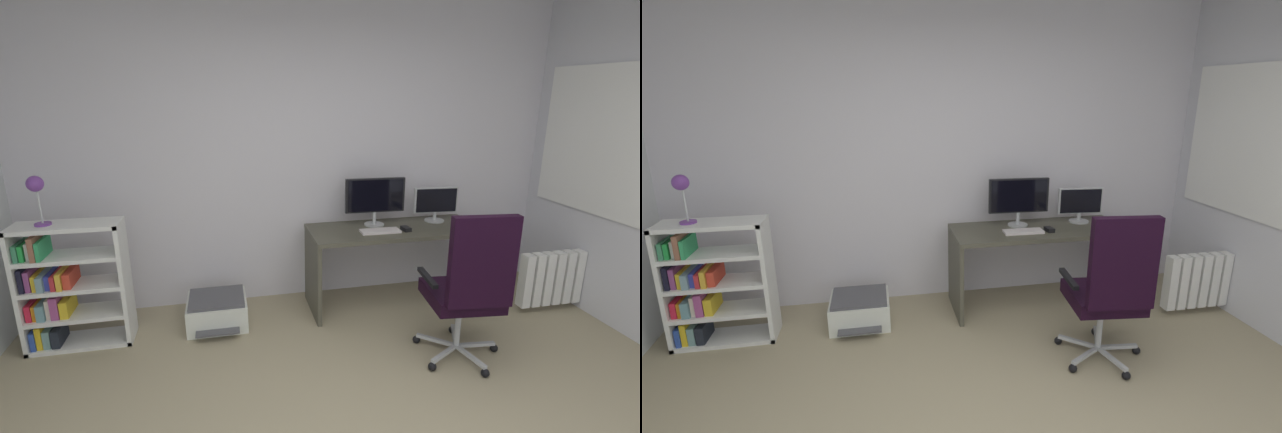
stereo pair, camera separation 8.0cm
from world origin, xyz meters
The scene contains 13 objects.
wall_back centered at (0.00, 2.44, 1.37)m, with size 4.77×0.10×2.73m, color silver.
window_pane centered at (2.38, 1.57, 1.50)m, with size 0.01×1.22×1.14m, color white.
window_frame centered at (2.37, 1.57, 1.50)m, with size 0.02×1.30×1.22m, color white.
desk centered at (0.77, 2.00, 0.54)m, with size 1.53×0.59×0.73m.
monitor_main centered at (0.61, 2.12, 0.99)m, with size 0.54×0.18×0.43m.
monitor_secondary centered at (1.20, 2.12, 0.91)m, with size 0.41×0.18×0.32m.
keyboard centered at (0.59, 1.91, 0.74)m, with size 0.34×0.13×0.02m, color silver.
computer_mouse centered at (0.82, 1.90, 0.75)m, with size 0.06×0.10×0.03m, color black.
office_chair centered at (0.91, 1.00, 0.61)m, with size 0.62×0.63×1.15m.
bookshelf centered at (-1.90, 1.89, 0.47)m, with size 0.75×0.29×0.97m.
desk_lamp centered at (-1.98, 1.89, 1.23)m, with size 0.12×0.11×0.36m.
printer centered at (-0.81, 1.95, 0.12)m, with size 0.48×0.53×0.25m.
radiator centered at (2.29, 1.57, 0.30)m, with size 1.00×0.10×0.48m.
Camera 2 is at (-0.61, -1.49, 1.89)m, focal length 24.62 mm.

